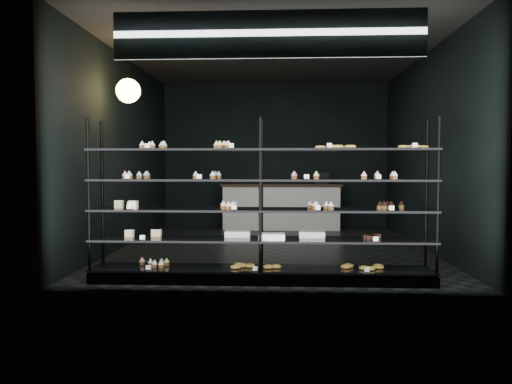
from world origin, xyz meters
TOP-DOWN VIEW (x-y plane):
  - room at (0.00, 0.00)m, footprint 5.01×6.01m
  - display_shelf at (-0.12, -2.45)m, footprint 4.00×0.50m
  - signage at (0.00, -2.93)m, footprint 3.30×0.05m
  - pendant_lamp at (-2.07, -1.09)m, footprint 0.35×0.35m
  - service_counter at (0.16, 2.50)m, footprint 2.57×0.65m

SIDE VIEW (x-z plane):
  - service_counter at x=0.16m, z-range -0.11..1.12m
  - display_shelf at x=-0.12m, z-range -0.33..1.58m
  - room at x=0.00m, z-range 0.00..3.20m
  - pendant_lamp at x=-2.07m, z-range 2.00..2.90m
  - signage at x=0.00m, z-range 2.50..3.00m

